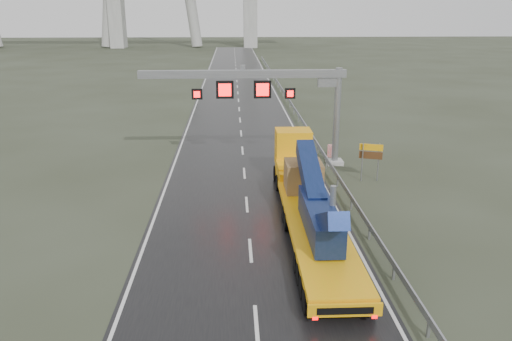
{
  "coord_description": "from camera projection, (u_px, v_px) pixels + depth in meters",
  "views": [
    {
      "loc": [
        -0.77,
        -17.84,
        11.19
      ],
      "look_at": [
        0.4,
        6.78,
        3.2
      ],
      "focal_mm": 35.0,
      "sensor_mm": 36.0,
      "label": 1
    }
  ],
  "objects": [
    {
      "name": "guardrail",
      "position": [
        303.0,
        121.0,
        49.01
      ],
      "size": [
        0.2,
        140.0,
        1.4
      ],
      "primitive_type": null,
      "color": "#919399",
      "rests_on": "ground"
    },
    {
      "name": "road",
      "position": [
        239.0,
        109.0,
        58.45
      ],
      "size": [
        11.0,
        200.0,
        0.02
      ],
      "primitive_type": "cube",
      "color": "black",
      "rests_on": "ground"
    },
    {
      "name": "striped_barrier",
      "position": [
        331.0,
        151.0,
        39.48
      ],
      "size": [
        0.65,
        0.49,
        0.99
      ],
      "primitive_type": "cube",
      "rotation": [
        0.0,
        0.0,
        -0.35
      ],
      "color": "red",
      "rests_on": "ground"
    },
    {
      "name": "ground",
      "position": [
        254.0,
        296.0,
        20.44
      ],
      "size": [
        400.0,
        400.0,
        0.0
      ],
      "primitive_type": "plane",
      "color": "#313625",
      "rests_on": "ground"
    },
    {
      "name": "exit_sign_pair",
      "position": [
        371.0,
        155.0,
        33.53
      ],
      "size": [
        1.5,
        0.53,
        2.65
      ],
      "rotation": [
        0.0,
        0.0,
        -0.31
      ],
      "color": "gray",
      "rests_on": "ground"
    },
    {
      "name": "sign_gantry",
      "position": [
        272.0,
        90.0,
        35.9
      ],
      "size": [
        14.9,
        1.2,
        7.42
      ],
      "color": "#9F9E9B",
      "rests_on": "ground"
    },
    {
      "name": "heavy_haul_truck",
      "position": [
        306.0,
        189.0,
        27.8
      ],
      "size": [
        2.79,
        18.05,
        4.23
      ],
      "rotation": [
        0.0,
        0.0,
        -0.01
      ],
      "color": "#FFA60E",
      "rests_on": "ground"
    }
  ]
}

